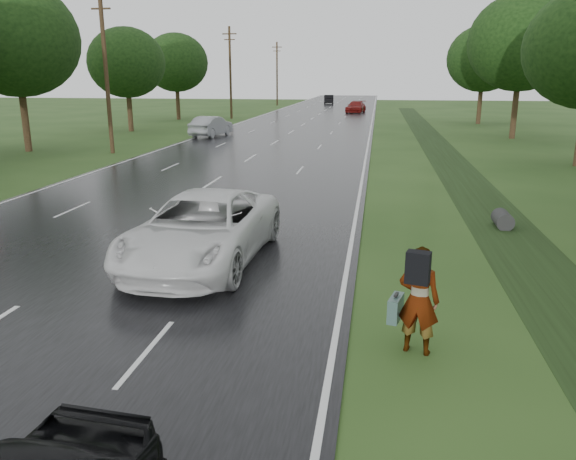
% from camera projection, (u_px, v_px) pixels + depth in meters
% --- Properties ---
extents(road, '(14.00, 180.00, 0.04)m').
position_uv_depth(road, '(299.00, 127.00, 53.28)').
color(road, black).
rests_on(road, ground).
extents(edge_stripe_east, '(0.12, 180.00, 0.01)m').
position_uv_depth(edge_stripe_east, '(371.00, 128.00, 52.26)').
color(edge_stripe_east, silver).
rests_on(edge_stripe_east, road).
extents(edge_stripe_west, '(0.12, 180.00, 0.01)m').
position_uv_depth(edge_stripe_west, '(230.00, 126.00, 54.29)').
color(edge_stripe_west, silver).
rests_on(edge_stripe_west, road).
extents(center_line, '(0.12, 180.00, 0.01)m').
position_uv_depth(center_line, '(299.00, 127.00, 53.28)').
color(center_line, silver).
rests_on(center_line, road).
extents(drainage_ditch, '(2.20, 120.00, 0.56)m').
position_uv_depth(drainage_ditch, '(464.00, 179.00, 26.51)').
color(drainage_ditch, black).
rests_on(drainage_ditch, ground).
extents(utility_pole_mid, '(1.60, 0.26, 10.00)m').
position_uv_depth(utility_pole_mid, '(106.00, 68.00, 34.24)').
color(utility_pole_mid, '#372816').
rests_on(utility_pole_mid, ground).
extents(utility_pole_far, '(1.60, 0.26, 10.00)m').
position_uv_depth(utility_pole_far, '(230.00, 72.00, 62.81)').
color(utility_pole_far, '#372816').
rests_on(utility_pole_far, ground).
extents(utility_pole_distant, '(1.60, 0.26, 10.00)m').
position_uv_depth(utility_pole_distant, '(277.00, 73.00, 91.38)').
color(utility_pole_distant, '#372816').
rests_on(utility_pole_distant, ground).
extents(tree_east_d, '(8.00, 8.00, 10.76)m').
position_uv_depth(tree_east_d, '(522.00, 43.00, 42.05)').
color(tree_east_d, '#372816').
rests_on(tree_east_d, ground).
extents(tree_east_f, '(7.20, 7.20, 9.62)m').
position_uv_depth(tree_east_f, '(484.00, 59.00, 55.63)').
color(tree_east_f, '#372816').
rests_on(tree_east_f, ground).
extents(tree_west_c, '(7.80, 7.80, 10.43)m').
position_uv_depth(tree_west_c, '(15.00, 39.00, 34.66)').
color(tree_west_c, '#372816').
rests_on(tree_west_c, ground).
extents(tree_west_d, '(6.60, 6.60, 8.80)m').
position_uv_depth(tree_west_d, '(126.00, 63.00, 48.16)').
color(tree_west_d, '#372816').
rests_on(tree_west_d, ground).
extents(tree_west_f, '(7.00, 7.00, 9.29)m').
position_uv_depth(tree_west_f, '(176.00, 63.00, 61.50)').
color(tree_west_f, '#372816').
rests_on(tree_west_f, ground).
extents(pedestrian, '(0.94, 0.94, 1.96)m').
position_uv_depth(pedestrian, '(417.00, 299.00, 9.73)').
color(pedestrian, '#A5998C').
rests_on(pedestrian, ground).
extents(white_pickup, '(3.21, 6.50, 1.77)m').
position_uv_depth(white_pickup, '(203.00, 229.00, 14.50)').
color(white_pickup, silver).
rests_on(white_pickup, road).
extents(silver_sedan, '(2.45, 5.07, 1.60)m').
position_uv_depth(silver_sedan, '(211.00, 126.00, 44.87)').
color(silver_sedan, gray).
rests_on(silver_sedan, road).
extents(far_car_red, '(2.82, 5.37, 1.48)m').
position_uv_depth(far_car_red, '(356.00, 107.00, 74.01)').
color(far_car_red, '#690D0B').
rests_on(far_car_red, road).
extents(far_car_dark, '(2.01, 4.76, 1.53)m').
position_uv_depth(far_car_dark, '(329.00, 99.00, 97.12)').
color(far_car_dark, black).
rests_on(far_car_dark, road).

